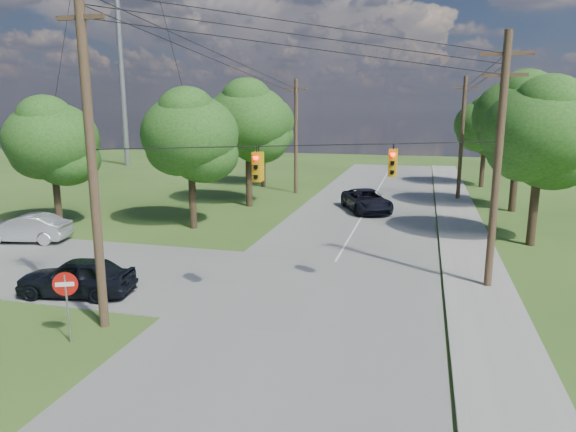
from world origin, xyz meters
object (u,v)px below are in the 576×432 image
(pole_sw, at_px, (91,149))
(pole_ne, at_px, (498,160))
(car_cross_silver, at_px, (26,228))
(car_main_north, at_px, (367,200))
(pole_north_e, at_px, (462,138))
(car_cross_dark, at_px, (77,277))
(pole_north_w, at_px, (296,135))
(do_not_enter_sign, at_px, (66,292))

(pole_sw, distance_m, pole_ne, 15.51)
(pole_sw, xyz_separation_m, car_cross_silver, (-11.08, 8.90, -5.40))
(pole_ne, xyz_separation_m, car_main_north, (-6.82, 15.16, -4.64))
(pole_sw, relative_size, pole_north_e, 1.20)
(car_main_north, bearing_deg, pole_ne, -89.37)
(pole_north_e, bearing_deg, car_cross_dark, -120.83)
(pole_north_w, relative_size, car_main_north, 1.74)
(pole_ne, height_order, do_not_enter_sign, pole_ne)
(pole_ne, bearing_deg, pole_north_w, 122.29)
(pole_sw, height_order, pole_north_e, pole_sw)
(pole_north_e, distance_m, car_cross_dark, 32.08)
(pole_north_e, bearing_deg, pole_sw, -114.52)
(pole_north_e, bearing_deg, do_not_enter_sign, -114.07)
(pole_ne, relative_size, pole_north_e, 1.05)
(car_cross_dark, distance_m, car_cross_silver, 10.59)
(car_main_north, bearing_deg, pole_north_w, 112.43)
(pole_north_w, height_order, car_cross_silver, pole_north_w)
(pole_sw, height_order, car_cross_dark, pole_sw)
(pole_sw, distance_m, car_cross_dark, 6.50)
(pole_sw, bearing_deg, car_cross_dark, 140.56)
(pole_sw, xyz_separation_m, do_not_enter_sign, (-0.34, -1.39, -4.48))
(car_cross_silver, relative_size, do_not_enter_sign, 2.01)
(pole_north_w, height_order, car_main_north, pole_north_w)
(car_cross_dark, bearing_deg, pole_north_e, 140.35)
(pole_north_e, height_order, do_not_enter_sign, pole_north_e)
(pole_ne, height_order, pole_north_w, pole_ne)
(pole_north_e, bearing_deg, car_cross_silver, -139.89)
(do_not_enter_sign, bearing_deg, car_cross_dark, 99.13)
(pole_ne, height_order, car_main_north, pole_ne)
(car_main_north, bearing_deg, pole_north_e, 21.51)
(pole_ne, distance_m, car_cross_silver, 25.04)
(do_not_enter_sign, bearing_deg, pole_ne, 8.52)
(car_main_north, height_order, do_not_enter_sign, do_not_enter_sign)
(pole_ne, bearing_deg, car_cross_dark, -161.98)
(pole_north_w, relative_size, do_not_enter_sign, 4.17)
(pole_sw, height_order, do_not_enter_sign, pole_sw)
(car_cross_silver, bearing_deg, pole_north_w, 141.05)
(pole_sw, xyz_separation_m, car_cross_dark, (-2.80, 2.30, -5.40))
(pole_ne, height_order, pole_north_e, pole_ne)
(pole_sw, bearing_deg, pole_north_e, 65.48)
(pole_sw, relative_size, pole_north_w, 1.20)
(pole_north_e, relative_size, car_cross_dark, 2.15)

